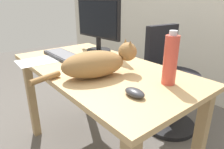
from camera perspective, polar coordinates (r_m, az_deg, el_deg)
desk at (r=1.36m, az=-3.72°, el=-2.44°), size 1.33×0.69×0.75m
office_chair at (r=1.94m, az=15.88°, el=-2.93°), size 0.48×0.48×0.95m
monitor at (r=1.66m, az=-4.02°, el=14.21°), size 0.48×0.20×0.41m
keyboard at (r=1.55m, az=-13.34°, el=5.18°), size 0.44×0.15×0.03m
cat at (r=1.13m, az=-4.22°, el=3.36°), size 0.28×0.59×0.20m
computer_mouse at (r=0.92m, az=6.47°, el=-5.11°), size 0.11×0.06×0.04m
paper_sheet at (r=1.52m, az=-19.94°, el=3.69°), size 0.22×0.30×0.00m
water_bottle at (r=1.05m, az=16.29°, el=4.04°), size 0.07×0.07×0.28m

